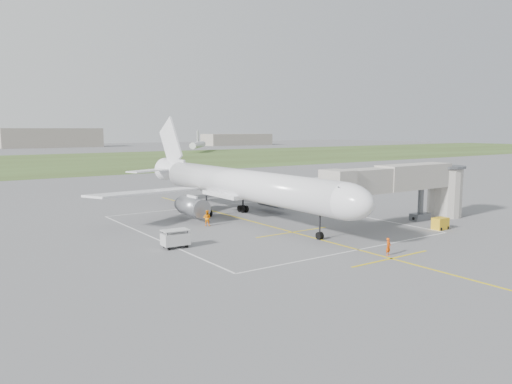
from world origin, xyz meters
TOP-DOWN VIEW (x-y plane):
  - ground at (0.00, 0.00)m, footprint 700.00×700.00m
  - grass_strip at (0.00, 130.00)m, footprint 700.00×120.00m
  - apron_markings at (0.00, -5.82)m, footprint 28.20×60.00m
  - airliner at (-0.00, 0.75)m, footprint 38.93×46.75m
  - jet_bridge at (15.72, -13.50)m, footprint 23.40×5.00m
  - gpu_unit at (15.00, -18.54)m, footprint 1.84×1.32m
  - baggage_cart at (-14.05, -9.20)m, footprint 2.67×1.70m
  - ramp_worker_nose at (0.65, -23.09)m, footprint 0.66×0.49m
  - ramp_worker_wing at (-6.08, -1.27)m, footprint 1.17×1.18m
  - distant_aircraft at (0.04, 170.15)m, footprint 193.48×35.44m

SIDE VIEW (x-z plane):
  - ground at x=0.00m, z-range 0.00..0.00m
  - apron_markings at x=0.00m, z-range 0.00..0.01m
  - grass_strip at x=0.00m, z-range 0.00..0.02m
  - gpu_unit at x=15.00m, z-range -0.01..1.36m
  - ramp_worker_nose at x=0.65m, z-range 0.00..1.64m
  - baggage_cart at x=-14.05m, z-range 0.02..1.82m
  - ramp_worker_wing at x=-6.08m, z-range 0.00..1.92m
  - distant_aircraft at x=0.04m, z-range -0.84..8.01m
  - airliner at x=0.00m, z-range -2.37..11.15m
  - jet_bridge at x=15.72m, z-range 1.14..8.34m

